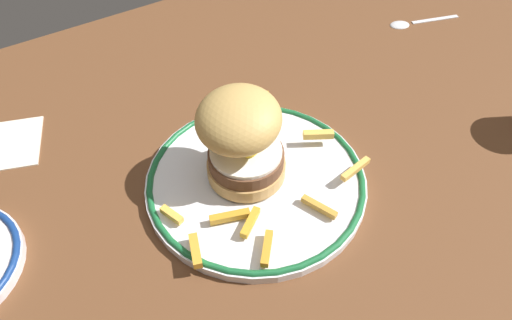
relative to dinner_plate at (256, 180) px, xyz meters
The scene contains 6 objects.
ground_plane 6.54cm from the dinner_plate, 39.63° to the right, with size 145.70×102.79×4.00cm, color brown.
dinner_plate is the anchor object (origin of this frame).
burger 6.93cm from the dinner_plate, 117.75° to the left, with size 14.22×14.06×11.91cm.
fries_pile 3.74cm from the dinner_plate, 101.37° to the right, with size 25.12×22.84×1.87cm.
spoon 45.74cm from the dinner_plate, 21.49° to the left, with size 13.19×5.65×0.90cm.
napkin 35.13cm from the dinner_plate, 136.71° to the left, with size 10.20×9.46×0.40cm, color silver.
Camera 1 is at (-24.36, -27.66, 45.78)cm, focal length 32.87 mm.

